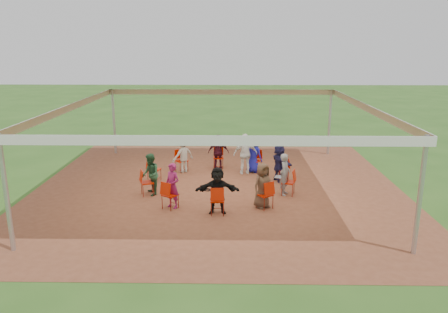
{
  "coord_description": "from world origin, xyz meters",
  "views": [
    {
      "loc": [
        0.48,
        -14.94,
        5.06
      ],
      "look_at": [
        0.21,
        0.3,
        1.08
      ],
      "focal_mm": 35.0,
      "sensor_mm": 36.0,
      "label": 1
    }
  ],
  "objects_px": {
    "chair_2": "(255,161)",
    "chair_9": "(265,195)",
    "chair_0": "(288,182)",
    "person_seated_4": "(183,155)",
    "chair_4": "(182,161)",
    "person_seated_0": "(285,174)",
    "chair_3": "(218,158)",
    "person_seated_1": "(279,163)",
    "chair_7": "(170,195)",
    "person_seated_3": "(218,152)",
    "chair_1": "(282,169)",
    "person_seated_8": "(263,185)",
    "chair_6": "(147,183)",
    "person_seated_6": "(172,186)",
    "chair_5": "(154,170)",
    "cable_coil": "(207,190)",
    "person_seated_2": "(254,155)",
    "chair_8": "(217,200)",
    "person_seated_5": "(151,174)",
    "laptop": "(280,175)",
    "person_seated_7": "(217,190)",
    "standing_person": "(245,154)"
  },
  "relations": [
    {
      "from": "chair_3",
      "to": "cable_coil",
      "type": "relative_size",
      "value": 2.73
    },
    {
      "from": "person_seated_3",
      "to": "laptop",
      "type": "height_order",
      "value": "person_seated_3"
    },
    {
      "from": "chair_6",
      "to": "person_seated_7",
      "type": "xyz_separation_m",
      "value": [
        2.44,
        -1.57,
        0.28
      ]
    },
    {
      "from": "chair_2",
      "to": "person_seated_4",
      "type": "relative_size",
      "value": 0.62
    },
    {
      "from": "chair_8",
      "to": "person_seated_4",
      "type": "relative_size",
      "value": 0.62
    },
    {
      "from": "chair_3",
      "to": "person_seated_3",
      "type": "distance_m",
      "value": 0.3
    },
    {
      "from": "chair_5",
      "to": "person_seated_2",
      "type": "xyz_separation_m",
      "value": [
        3.79,
        1.26,
        0.28
      ]
    },
    {
      "from": "chair_4",
      "to": "chair_1",
      "type": "bearing_deg",
      "value": 126.0
    },
    {
      "from": "chair_9",
      "to": "chair_3",
      "type": "bearing_deg",
      "value": 72.0
    },
    {
      "from": "person_seated_0",
      "to": "chair_1",
      "type": "bearing_deg",
      "value": 13.72
    },
    {
      "from": "person_seated_7",
      "to": "laptop",
      "type": "relative_size",
      "value": 3.59
    },
    {
      "from": "chair_2",
      "to": "person_seated_5",
      "type": "height_order",
      "value": "person_seated_5"
    },
    {
      "from": "chair_2",
      "to": "person_seated_1",
      "type": "relative_size",
      "value": 0.62
    },
    {
      "from": "chair_0",
      "to": "person_seated_0",
      "type": "relative_size",
      "value": 0.62
    },
    {
      "from": "chair_0",
      "to": "chair_3",
      "type": "bearing_deg",
      "value": 54.0
    },
    {
      "from": "chair_5",
      "to": "cable_coil",
      "type": "height_order",
      "value": "chair_5"
    },
    {
      "from": "chair_2",
      "to": "chair_4",
      "type": "relative_size",
      "value": 1.0
    },
    {
      "from": "chair_0",
      "to": "chair_5",
      "type": "distance_m",
      "value": 5.05
    },
    {
      "from": "chair_6",
      "to": "person_seated_6",
      "type": "distance_m",
      "value": 1.55
    },
    {
      "from": "person_seated_3",
      "to": "standing_person",
      "type": "bearing_deg",
      "value": 147.36
    },
    {
      "from": "chair_3",
      "to": "person_seated_2",
      "type": "xyz_separation_m",
      "value": [
        1.43,
        -0.55,
        0.28
      ]
    },
    {
      "from": "person_seated_6",
      "to": "person_seated_5",
      "type": "bearing_deg",
      "value": 162.0
    },
    {
      "from": "chair_2",
      "to": "chair_7",
      "type": "height_order",
      "value": "same"
    },
    {
      "from": "person_seated_3",
      "to": "person_seated_8",
      "type": "distance_m",
      "value": 4.58
    },
    {
      "from": "chair_1",
      "to": "person_seated_2",
      "type": "xyz_separation_m",
      "value": [
        -1.02,
        1.14,
        0.28
      ]
    },
    {
      "from": "chair_3",
      "to": "cable_coil",
      "type": "bearing_deg",
      "value": 82.39
    },
    {
      "from": "chair_9",
      "to": "person_seated_0",
      "type": "height_order",
      "value": "person_seated_0"
    },
    {
      "from": "chair_3",
      "to": "person_seated_1",
      "type": "distance_m",
      "value": 2.91
    },
    {
      "from": "chair_2",
      "to": "person_seated_0",
      "type": "bearing_deg",
      "value": 142.08
    },
    {
      "from": "person_seated_4",
      "to": "standing_person",
      "type": "relative_size",
      "value": 0.89
    },
    {
      "from": "person_seated_5",
      "to": "person_seated_8",
      "type": "xyz_separation_m",
      "value": [
        3.73,
        -1.12,
        0.0
      ]
    },
    {
      "from": "chair_6",
      "to": "laptop",
      "type": "distance_m",
      "value": 4.55
    },
    {
      "from": "chair_6",
      "to": "person_seated_1",
      "type": "bearing_deg",
      "value": 90.0
    },
    {
      "from": "chair_8",
      "to": "person_seated_8",
      "type": "distance_m",
      "value": 1.55
    },
    {
      "from": "chair_3",
      "to": "person_seated_0",
      "type": "height_order",
      "value": "person_seated_0"
    },
    {
      "from": "chair_2",
      "to": "chair_9",
      "type": "height_order",
      "value": "same"
    },
    {
      "from": "chair_7",
      "to": "person_seated_1",
      "type": "height_order",
      "value": "person_seated_1"
    },
    {
      "from": "chair_4",
      "to": "chair_3",
      "type": "bearing_deg",
      "value": 162.0
    },
    {
      "from": "person_seated_8",
      "to": "chair_2",
      "type": "bearing_deg",
      "value": 52.99
    },
    {
      "from": "chair_5",
      "to": "person_seated_0",
      "type": "xyz_separation_m",
      "value": [
        4.73,
        -1.41,
        0.28
      ]
    },
    {
      "from": "chair_0",
      "to": "person_seated_4",
      "type": "xyz_separation_m",
      "value": [
        -3.88,
        2.64,
        0.28
      ]
    },
    {
      "from": "chair_0",
      "to": "person_seated_2",
      "type": "relative_size",
      "value": 0.62
    },
    {
      "from": "chair_3",
      "to": "chair_9",
      "type": "relative_size",
      "value": 1.0
    },
    {
      "from": "chair_9",
      "to": "person_seated_8",
      "type": "distance_m",
      "value": 0.3
    },
    {
      "from": "chair_8",
      "to": "person_seated_7",
      "type": "bearing_deg",
      "value": 90.0
    },
    {
      "from": "chair_9",
      "to": "laptop",
      "type": "bearing_deg",
      "value": 28.18
    },
    {
      "from": "chair_2",
      "to": "person_seated_0",
      "type": "height_order",
      "value": "person_seated_0"
    },
    {
      "from": "chair_5",
      "to": "person_seated_1",
      "type": "xyz_separation_m",
      "value": [
        4.69,
        0.07,
        0.28
      ]
    },
    {
      "from": "chair_1",
      "to": "person_seated_1",
      "type": "xyz_separation_m",
      "value": [
        -0.11,
        -0.04,
        0.28
      ]
    },
    {
      "from": "chair_3",
      "to": "chair_5",
      "type": "bearing_deg",
      "value": 36.0
    }
  ]
}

